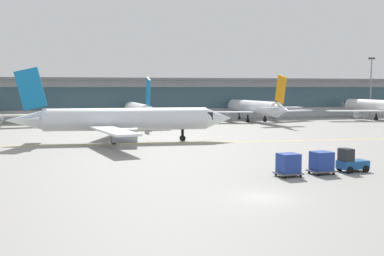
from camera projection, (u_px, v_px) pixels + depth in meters
name	position (u px, v px, depth m)	size (l,w,h in m)	color
ground_plane	(263.00, 198.00, 31.63)	(400.00, 400.00, 0.00)	gray
taxiway_centreline_stripe	(129.00, 144.00, 61.72)	(110.00, 0.36, 0.01)	yellow
terminal_concourse	(128.00, 98.00, 111.43)	(177.76, 11.00, 9.60)	#B2B7BC
gate_airplane_2	(138.00, 111.00, 93.69)	(26.03, 27.96, 9.27)	white
gate_airplane_3	(254.00, 108.00, 101.46)	(27.83, 30.00, 9.93)	silver
gate_airplane_4	(380.00, 107.00, 106.57)	(27.86, 29.99, 9.93)	white
taxiing_regional_jet	(124.00, 120.00, 63.32)	(30.46, 28.23, 10.08)	silver
baggage_tug	(351.00, 162.00, 41.25)	(2.74, 1.86, 2.10)	#194C8C
cargo_dolly_lead	(322.00, 162.00, 40.17)	(2.26, 1.82, 1.94)	#595B60
cargo_dolly_trailing	(288.00, 164.00, 39.03)	(2.26, 1.82, 1.94)	#595B60
apron_light_mast_1	(371.00, 84.00, 118.02)	(1.80, 0.36, 14.91)	gray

